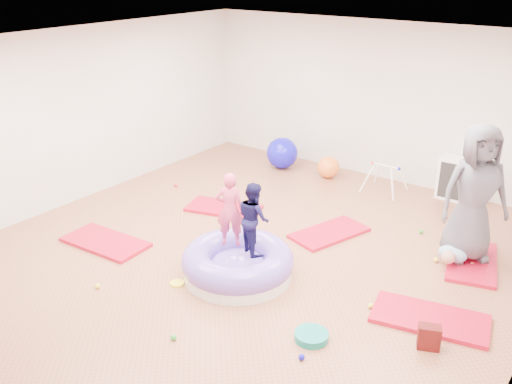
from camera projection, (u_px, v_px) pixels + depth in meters
The scene contains 19 objects.
room at pixel (242, 163), 7.12m from camera, with size 7.01×8.01×2.81m.
gym_mat_front_left at pixel (105, 242), 8.09m from camera, with size 1.24×0.62×0.05m, color #BD0B37.
gym_mat_mid_left at pixel (224, 208), 9.19m from camera, with size 1.17×0.58×0.05m, color #BD0B37.
gym_mat_center_back at pixel (329, 233), 8.37m from camera, with size 1.16×0.58×0.05m, color #BD0B37.
gym_mat_right at pixel (430, 319), 6.39m from camera, with size 1.27×0.63×0.05m, color #BD0B37.
gym_mat_rear_right at pixel (472, 262), 7.58m from camera, with size 1.23×0.61×0.05m, color #BD0B37.
inflatable_cushion at pixel (238, 264), 7.23m from camera, with size 1.43×1.43×0.45m.
child_pink at pixel (230, 206), 7.12m from camera, with size 0.36×0.23×0.98m, color #D43E64.
child_navy at pixel (254, 214), 6.95m from camera, with size 0.45×0.35×0.92m, color #0F0D33.
adult_caregiver at pixel (475, 193), 7.32m from camera, with size 0.90×0.58×1.84m, color #4D4C56.
infant at pixel (452, 255), 7.47m from camera, with size 0.38×0.39×0.22m.
ball_pit_balls at pixel (293, 264), 7.52m from camera, with size 5.17×4.05×0.07m.
exercise_ball_blue at pixel (282, 153), 10.90m from camera, with size 0.60×0.60×0.60m, color #140FD6.
exercise_ball_orange at pixel (328, 167), 10.46m from camera, with size 0.41×0.41×0.41m, color orange.
infant_play_gym at pixel (385, 174), 9.74m from camera, with size 0.65×0.62×0.50m.
cube_shelf at pixel (461, 180), 9.44m from camera, with size 0.71×0.35×0.71m.
balance_disc at pixel (311, 336), 6.07m from camera, with size 0.37×0.37×0.08m, color #117E75.
backpack at pixel (429, 337), 5.91m from camera, with size 0.23×0.14×0.27m, color maroon.
yellow_toy at pixel (177, 283), 7.10m from camera, with size 0.18×0.18×0.03m, color yellow.
Camera 1 is at (4.12, -5.31, 3.79)m, focal length 40.00 mm.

